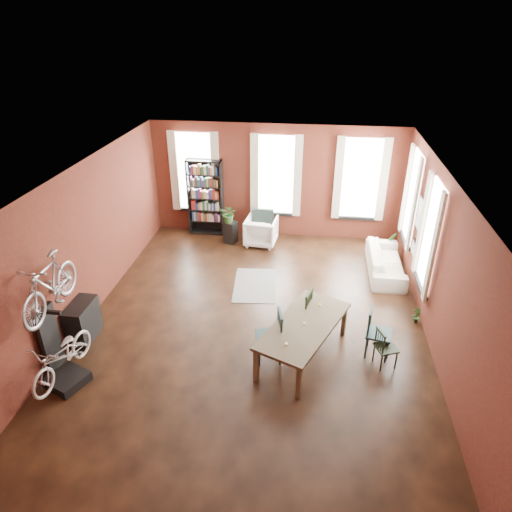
% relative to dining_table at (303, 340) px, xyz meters
% --- Properties ---
extents(room, '(9.00, 9.04, 3.22)m').
position_rel_dining_table_xyz_m(room, '(-0.80, 1.48, 1.77)').
color(room, black).
rests_on(room, ground).
extents(dining_table, '(1.77, 2.39, 0.74)m').
position_rel_dining_table_xyz_m(dining_table, '(0.00, 0.00, 0.00)').
color(dining_table, brown).
rests_on(dining_table, ground).
extents(dining_chair_a, '(0.57, 0.57, 1.02)m').
position_rel_dining_table_xyz_m(dining_chair_a, '(-0.63, -0.15, 0.14)').
color(dining_chair_a, '#1B373B').
rests_on(dining_chair_a, ground).
extents(dining_chair_b, '(0.57, 0.57, 1.01)m').
position_rel_dining_table_xyz_m(dining_chair_b, '(-0.13, 0.73, 0.13)').
color(dining_chair_b, '#1F2F1B').
rests_on(dining_chair_b, ground).
extents(dining_chair_c, '(0.47, 0.47, 0.79)m').
position_rel_dining_table_xyz_m(dining_chair_c, '(1.51, -0.03, 0.02)').
color(dining_chair_c, black).
rests_on(dining_chair_c, ground).
extents(dining_chair_d, '(0.54, 0.54, 0.98)m').
position_rel_dining_table_xyz_m(dining_chair_d, '(1.39, 0.25, 0.12)').
color(dining_chair_d, '#1C3B3E').
rests_on(dining_chair_d, ground).
extents(bookshelf, '(1.00, 0.32, 2.20)m').
position_rel_dining_table_xyz_m(bookshelf, '(-3.05, 5.17, 0.73)').
color(bookshelf, black).
rests_on(bookshelf, ground).
extents(white_armchair, '(0.90, 0.85, 0.86)m').
position_rel_dining_table_xyz_m(white_armchair, '(-1.38, 4.63, 0.06)').
color(white_armchair, white).
rests_on(white_armchair, ground).
extents(cream_sofa, '(0.61, 2.08, 0.81)m').
position_rel_dining_table_xyz_m(cream_sofa, '(1.90, 3.47, 0.04)').
color(cream_sofa, beige).
rests_on(cream_sofa, ground).
extents(striped_rug, '(1.11, 1.64, 0.01)m').
position_rel_dining_table_xyz_m(striped_rug, '(-1.25, 2.40, -0.36)').
color(striped_rug, black).
rests_on(striped_rug, ground).
extents(bike_trainer, '(0.78, 0.78, 0.17)m').
position_rel_dining_table_xyz_m(bike_trainer, '(-4.05, -1.29, -0.28)').
color(bike_trainer, black).
rests_on(bike_trainer, ground).
extents(bike_wall_rack, '(0.16, 0.60, 1.30)m').
position_rel_dining_table_xyz_m(bike_wall_rack, '(-4.45, -0.93, 0.28)').
color(bike_wall_rack, black).
rests_on(bike_wall_rack, ground).
extents(console_table, '(0.40, 0.80, 0.80)m').
position_rel_dining_table_xyz_m(console_table, '(-4.33, -0.03, 0.03)').
color(console_table, black).
rests_on(console_table, ground).
extents(plant_stand, '(0.39, 0.39, 0.62)m').
position_rel_dining_table_xyz_m(plant_stand, '(-2.24, 4.62, -0.06)').
color(plant_stand, black).
rests_on(plant_stand, ground).
extents(plant_by_sofa, '(0.54, 0.72, 0.29)m').
position_rel_dining_table_xyz_m(plant_by_sofa, '(2.10, 4.50, -0.23)').
color(plant_by_sofa, '#255020').
rests_on(plant_by_sofa, ground).
extents(plant_small, '(0.37, 0.41, 0.13)m').
position_rel_dining_table_xyz_m(plant_small, '(2.32, 1.40, -0.30)').
color(plant_small, '#2A5421').
rests_on(plant_small, ground).
extents(bicycle_floor, '(0.65, 0.89, 1.56)m').
position_rel_dining_table_xyz_m(bicycle_floor, '(-4.06, -1.26, 0.58)').
color(bicycle_floor, beige).
rests_on(bicycle_floor, bike_trainer).
extents(bicycle_hung, '(0.47, 1.00, 1.66)m').
position_rel_dining_table_xyz_m(bicycle_hung, '(-4.20, -0.93, 1.76)').
color(bicycle_hung, '#A5A8AD').
rests_on(bicycle_hung, bike_wall_rack).
extents(plant_on_stand, '(0.57, 0.61, 0.41)m').
position_rel_dining_table_xyz_m(plant_on_stand, '(-2.27, 4.59, 0.46)').
color(plant_on_stand, '#2B5421').
rests_on(plant_on_stand, plant_stand).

